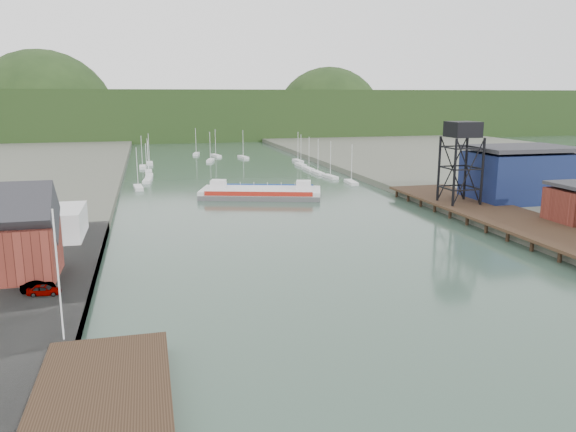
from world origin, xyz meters
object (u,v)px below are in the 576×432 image
lift_tower (463,135)px  chain_ferry (261,192)px  car_west_a (44,290)px  harbor_building (3,242)px

lift_tower → chain_ferry: (-34.84, 27.08, -14.51)m
lift_tower → car_west_a: 80.99m
chain_ferry → car_west_a: (-36.80, -62.37, 1.07)m
car_west_a → lift_tower: bearing=-56.3°
chain_ferry → lift_tower: bearing=-20.7°
chain_ferry → car_west_a: chain_ferry is taller
car_west_a → chain_ferry: bearing=-23.0°
harbor_building → lift_tower: 82.49m
car_west_a → harbor_building: bearing=43.8°
harbor_building → car_west_a: size_ratio=3.45×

